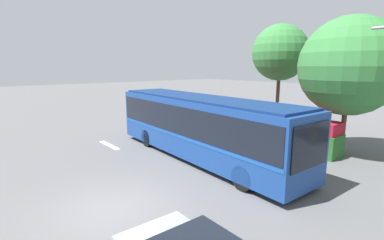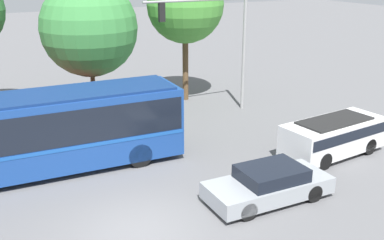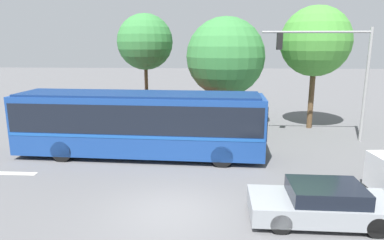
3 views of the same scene
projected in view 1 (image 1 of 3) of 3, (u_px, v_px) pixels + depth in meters
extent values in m
plane|color=#5B5B5E|center=(114.00, 208.00, 9.33)|extent=(140.00, 140.00, 0.00)
cube|color=navy|center=(200.00, 126.00, 14.26)|extent=(12.07, 3.10, 2.81)
cube|color=black|center=(200.00, 118.00, 14.17)|extent=(11.83, 3.13, 1.35)
cube|color=#194C9E|center=(200.00, 133.00, 14.32)|extent=(11.95, 3.12, 0.14)
cube|color=black|center=(311.00, 146.00, 9.50)|extent=(0.16, 2.19, 1.57)
cube|color=navy|center=(200.00, 98.00, 13.98)|extent=(11.58, 2.87, 0.10)
cylinder|color=black|center=(280.00, 165.00, 11.97)|extent=(1.01, 0.34, 1.00)
cylinder|color=black|center=(243.00, 178.00, 10.62)|extent=(1.01, 0.34, 1.00)
cylinder|color=black|center=(179.00, 133.00, 17.86)|extent=(1.01, 0.34, 1.00)
cylinder|color=black|center=(148.00, 138.00, 16.51)|extent=(1.01, 0.34, 1.00)
cube|color=#286028|center=(270.00, 133.00, 17.21)|extent=(8.12, 1.39, 1.19)
cube|color=#B7192D|center=(271.00, 119.00, 17.03)|extent=(7.95, 1.32, 0.64)
cylinder|color=brown|center=(277.00, 102.00, 20.58)|extent=(0.25, 0.25, 4.18)
sphere|color=#387F3D|center=(280.00, 53.00, 19.92)|extent=(3.97, 3.97, 3.97)
cylinder|color=brown|center=(343.00, 128.00, 14.96)|extent=(0.24, 0.24, 2.83)
sphere|color=#387F3D|center=(350.00, 66.00, 14.35)|extent=(5.06, 5.06, 5.06)
cube|color=silver|center=(111.00, 145.00, 16.85)|extent=(2.40, 0.16, 0.01)
cube|color=silver|center=(108.00, 145.00, 16.74)|extent=(2.40, 0.16, 0.01)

